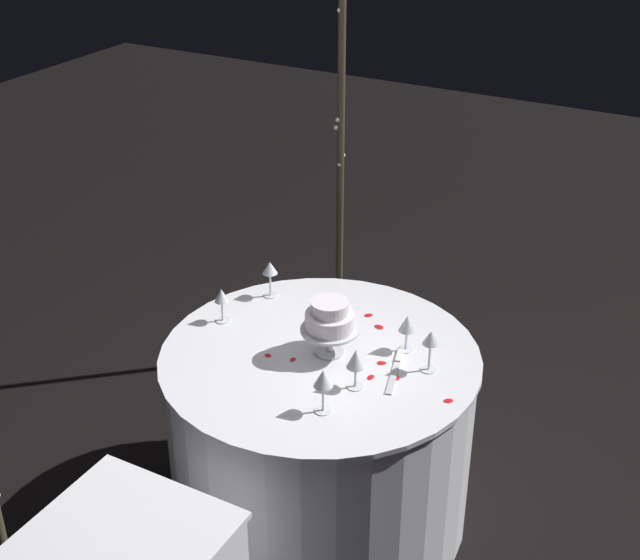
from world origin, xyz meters
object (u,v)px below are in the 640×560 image
object	(u,v)px
wine_glass_5	(323,380)
wine_glass_3	(356,360)
tiered_cake	(330,320)
wine_glass_4	(431,341)
decorative_arch	(197,148)
cake_knife	(396,368)
wine_glass_0	(407,325)
wine_glass_2	(222,298)
main_table	(320,435)
wine_glass_1	(270,270)

from	to	relation	value
wine_glass_5	wine_glass_3	bearing A→B (deg)	-10.31
tiered_cake	wine_glass_4	world-z (taller)	tiered_cake
decorative_arch	cake_knife	distance (m)	1.08
wine_glass_0	wine_glass_2	size ratio (longest dim) A/B	1.04
tiered_cake	wine_glass_2	distance (m)	0.49
wine_glass_2	main_table	bearing A→B (deg)	-93.63
wine_glass_0	cake_knife	size ratio (longest dim) A/B	0.51
wine_glass_2	wine_glass_4	bearing A→B (deg)	-85.32
decorative_arch	wine_glass_4	distance (m)	1.09
main_table	wine_glass_0	distance (m)	0.59
wine_glass_2	wine_glass_3	distance (m)	0.69
cake_knife	main_table	bearing A→B (deg)	99.33
wine_glass_0	wine_glass_1	distance (m)	0.68
tiered_cake	wine_glass_2	size ratio (longest dim) A/B	1.55
decorative_arch	cake_knife	size ratio (longest dim) A/B	7.99
main_table	wine_glass_3	xyz separation A→B (m)	(-0.13, -0.21, 0.50)
main_table	tiered_cake	xyz separation A→B (m)	(0.02, -0.03, 0.53)
decorative_arch	tiered_cake	size ratio (longest dim) A/B	10.43
wine_glass_2	cake_knife	size ratio (longest dim) A/B	0.50
wine_glass_3	wine_glass_5	xyz separation A→B (m)	(-0.18, 0.03, 0.01)
main_table	cake_knife	size ratio (longest dim) A/B	4.17
wine_glass_3	cake_knife	size ratio (longest dim) A/B	0.53
wine_glass_1	cake_knife	distance (m)	0.74
main_table	cake_knife	distance (m)	0.49
wine_glass_0	wine_glass_2	bearing A→B (deg)	102.01
wine_glass_4	wine_glass_5	xyz separation A→B (m)	(-0.40, 0.22, 0.00)
wine_glass_0	wine_glass_4	bearing A→B (deg)	-123.41
wine_glass_1	wine_glass_4	bearing A→B (deg)	-103.83
main_table	wine_glass_5	size ratio (longest dim) A/B	7.25
wine_glass_1	cake_knife	world-z (taller)	wine_glass_1
wine_glass_1	main_table	bearing A→B (deg)	-126.58
tiered_cake	wine_glass_4	bearing A→B (deg)	-78.70
wine_glass_0	tiered_cake	bearing A→B (deg)	123.21
wine_glass_0	wine_glass_3	size ratio (longest dim) A/B	0.96
decorative_arch	wine_glass_0	xyz separation A→B (m)	(0.18, -0.78, -0.62)
decorative_arch	wine_glass_3	world-z (taller)	decorative_arch
main_table	tiered_cake	bearing A→B (deg)	-47.00
decorative_arch	tiered_cake	world-z (taller)	decorative_arch
wine_glass_4	wine_glass_0	bearing A→B (deg)	56.59
wine_glass_0	wine_glass_2	distance (m)	0.74
tiered_cake	cake_knife	size ratio (longest dim) A/B	0.77
tiered_cake	cake_knife	distance (m)	0.30
wine_glass_1	wine_glass_4	size ratio (longest dim) A/B	0.96
wine_glass_0	wine_glass_3	distance (m)	0.31
main_table	wine_glass_4	bearing A→B (deg)	-76.01
wine_glass_2	cake_knife	xyz separation A→B (m)	(0.02, -0.75, -0.10)
wine_glass_0	cake_knife	bearing A→B (deg)	-171.39
wine_glass_1	wine_glass_5	size ratio (longest dim) A/B	0.95
wine_glass_2	decorative_arch	bearing A→B (deg)	119.17
wine_glass_3	cake_knife	bearing A→B (deg)	-24.65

